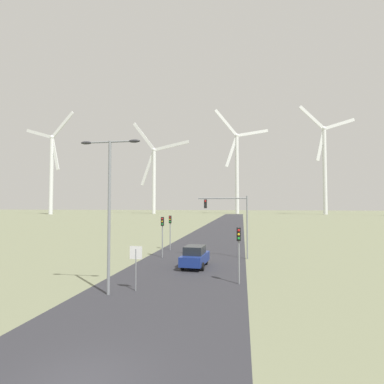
{
  "coord_description": "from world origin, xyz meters",
  "views": [
    {
      "loc": [
        4.73,
        -8.34,
        5.32
      ],
      "look_at": [
        0.0,
        19.74,
        6.56
      ],
      "focal_mm": 28.0,
      "sensor_mm": 36.0,
      "label": 1
    }
  ],
  "objects_px": {
    "traffic_light_post_near_right": "(239,243)",
    "traffic_light_mast_overhead": "(230,213)",
    "traffic_light_post_near_left": "(162,228)",
    "wind_turbine_right": "(325,162)",
    "car_approaching": "(195,256)",
    "stop_sign_near": "(136,259)",
    "traffic_light_post_mid_left": "(170,225)",
    "streetlamp": "(109,195)",
    "wind_turbine_left": "(154,172)",
    "wind_turbine_center": "(237,165)",
    "wind_turbine_far_left": "(52,166)"
  },
  "relations": [
    {
      "from": "traffic_light_post_near_right",
      "to": "traffic_light_mast_overhead",
      "type": "bearing_deg",
      "value": 95.8
    },
    {
      "from": "traffic_light_post_near_left",
      "to": "wind_turbine_right",
      "type": "height_order",
      "value": "wind_turbine_right"
    },
    {
      "from": "car_approaching",
      "to": "stop_sign_near",
      "type": "bearing_deg",
      "value": -108.41
    },
    {
      "from": "wind_turbine_right",
      "to": "traffic_light_post_mid_left",
      "type": "bearing_deg",
      "value": -110.78
    },
    {
      "from": "streetlamp",
      "to": "stop_sign_near",
      "type": "distance_m",
      "value": 4.31
    },
    {
      "from": "streetlamp",
      "to": "wind_turbine_right",
      "type": "bearing_deg",
      "value": 71.51
    },
    {
      "from": "stop_sign_near",
      "to": "wind_turbine_left",
      "type": "distance_m",
      "value": 166.68
    },
    {
      "from": "streetlamp",
      "to": "car_approaching",
      "type": "distance_m",
      "value": 10.64
    },
    {
      "from": "traffic_light_post_near_right",
      "to": "streetlamp",
      "type": "bearing_deg",
      "value": -154.38
    },
    {
      "from": "traffic_light_mast_overhead",
      "to": "car_approaching",
      "type": "bearing_deg",
      "value": -120.87
    },
    {
      "from": "traffic_light_post_mid_left",
      "to": "car_approaching",
      "type": "xyz_separation_m",
      "value": [
        4.41,
        -9.11,
        -2.06
      ]
    },
    {
      "from": "traffic_light_post_near_right",
      "to": "wind_turbine_center",
      "type": "height_order",
      "value": "wind_turbine_center"
    },
    {
      "from": "traffic_light_post_near_right",
      "to": "wind_turbine_left",
      "type": "bearing_deg",
      "value": 108.84
    },
    {
      "from": "traffic_light_post_near_left",
      "to": "car_approaching",
      "type": "bearing_deg",
      "value": -46.26
    },
    {
      "from": "streetlamp",
      "to": "wind_turbine_center",
      "type": "height_order",
      "value": "wind_turbine_center"
    },
    {
      "from": "traffic_light_mast_overhead",
      "to": "wind_turbine_far_left",
      "type": "xyz_separation_m",
      "value": [
        -106.51,
        124.51,
        22.96
      ]
    },
    {
      "from": "traffic_light_post_near_right",
      "to": "wind_turbine_left",
      "type": "xyz_separation_m",
      "value": [
        -53.09,
        155.6,
        22.5
      ]
    },
    {
      "from": "traffic_light_post_near_left",
      "to": "wind_turbine_far_left",
      "type": "relative_size",
      "value": 0.07
    },
    {
      "from": "traffic_light_post_near_left",
      "to": "traffic_light_post_near_right",
      "type": "xyz_separation_m",
      "value": [
        7.81,
        -9.11,
        -0.22
      ]
    },
    {
      "from": "traffic_light_post_mid_left",
      "to": "wind_turbine_far_left",
      "type": "relative_size",
      "value": 0.07
    },
    {
      "from": "car_approaching",
      "to": "traffic_light_post_near_left",
      "type": "bearing_deg",
      "value": 133.74
    },
    {
      "from": "traffic_light_post_mid_left",
      "to": "traffic_light_mast_overhead",
      "type": "height_order",
      "value": "traffic_light_mast_overhead"
    },
    {
      "from": "traffic_light_post_mid_left",
      "to": "wind_turbine_left",
      "type": "height_order",
      "value": "wind_turbine_left"
    },
    {
      "from": "wind_turbine_right",
      "to": "stop_sign_near",
      "type": "bearing_deg",
      "value": -108.17
    },
    {
      "from": "traffic_light_post_mid_left",
      "to": "wind_turbine_far_left",
      "type": "height_order",
      "value": "wind_turbine_far_left"
    },
    {
      "from": "stop_sign_near",
      "to": "wind_turbine_center",
      "type": "height_order",
      "value": "wind_turbine_center"
    },
    {
      "from": "traffic_light_post_near_right",
      "to": "wind_turbine_center",
      "type": "bearing_deg",
      "value": 91.0
    },
    {
      "from": "stop_sign_near",
      "to": "wind_turbine_left",
      "type": "xyz_separation_m",
      "value": [
        -46.79,
        158.26,
        23.35
      ]
    },
    {
      "from": "traffic_light_post_mid_left",
      "to": "wind_turbine_center",
      "type": "xyz_separation_m",
      "value": [
        5.33,
        149.88,
        26.65
      ]
    },
    {
      "from": "car_approaching",
      "to": "wind_turbine_left",
      "type": "relative_size",
      "value": 0.07
    },
    {
      "from": "streetlamp",
      "to": "wind_turbine_center",
      "type": "distance_m",
      "value": 169.29
    },
    {
      "from": "car_approaching",
      "to": "traffic_light_post_mid_left",
      "type": "bearing_deg",
      "value": 115.85
    },
    {
      "from": "traffic_light_post_near_right",
      "to": "traffic_light_post_mid_left",
      "type": "distance_m",
      "value": 16.23
    },
    {
      "from": "traffic_light_mast_overhead",
      "to": "car_approaching",
      "type": "relative_size",
      "value": 1.48
    },
    {
      "from": "wind_turbine_far_left",
      "to": "wind_turbine_left",
      "type": "bearing_deg",
      "value": 21.56
    },
    {
      "from": "traffic_light_mast_overhead",
      "to": "car_approaching",
      "type": "xyz_separation_m",
      "value": [
        -2.81,
        -4.7,
        -3.56
      ]
    },
    {
      "from": "traffic_light_post_mid_left",
      "to": "wind_turbine_left",
      "type": "distance_m",
      "value": 150.2
    },
    {
      "from": "wind_turbine_left",
      "to": "wind_turbine_center",
      "type": "relative_size",
      "value": 0.9
    },
    {
      "from": "stop_sign_near",
      "to": "traffic_light_post_mid_left",
      "type": "relative_size",
      "value": 0.68
    },
    {
      "from": "traffic_light_post_near_right",
      "to": "traffic_light_post_mid_left",
      "type": "height_order",
      "value": "traffic_light_post_mid_left"
    },
    {
      "from": "traffic_light_post_mid_left",
      "to": "wind_turbine_center",
      "type": "bearing_deg",
      "value": 87.96
    },
    {
      "from": "traffic_light_post_near_right",
      "to": "traffic_light_post_mid_left",
      "type": "relative_size",
      "value": 0.93
    },
    {
      "from": "stop_sign_near",
      "to": "wind_turbine_right",
      "type": "distance_m",
      "value": 170.92
    },
    {
      "from": "traffic_light_post_near_right",
      "to": "traffic_light_post_mid_left",
      "type": "bearing_deg",
      "value": 120.33
    },
    {
      "from": "traffic_light_post_mid_left",
      "to": "wind_turbine_right",
      "type": "height_order",
      "value": "wind_turbine_right"
    },
    {
      "from": "traffic_light_mast_overhead",
      "to": "stop_sign_near",
      "type": "bearing_deg",
      "value": -113.48
    },
    {
      "from": "wind_turbine_right",
      "to": "traffic_light_post_near_left",
      "type": "bearing_deg",
      "value": -110.02
    },
    {
      "from": "traffic_light_post_near_left",
      "to": "traffic_light_post_near_right",
      "type": "height_order",
      "value": "traffic_light_post_near_left"
    },
    {
      "from": "traffic_light_mast_overhead",
      "to": "wind_turbine_right",
      "type": "relative_size",
      "value": 0.1
    },
    {
      "from": "car_approaching",
      "to": "wind_turbine_right",
      "type": "distance_m",
      "value": 163.24
    }
  ]
}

